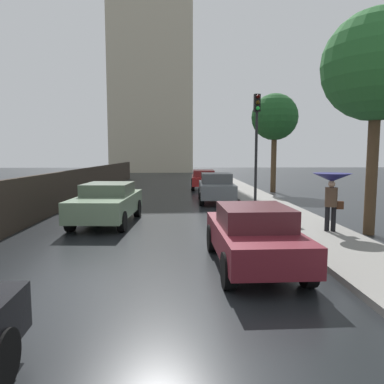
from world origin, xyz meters
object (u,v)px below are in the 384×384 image
(car_maroon_mid_road, at_px, (253,235))
(pedestrian_with_umbrella_near, at_px, (332,184))
(traffic_light, at_px, (257,130))
(street_tree_near, at_px, (377,67))
(car_grey_far_ahead, at_px, (216,187))
(street_tree_mid, at_px, (275,118))
(car_red_near_kerb, at_px, (203,179))
(car_green_behind_camera, at_px, (107,202))

(car_maroon_mid_road, xyz_separation_m, pedestrian_with_umbrella_near, (2.94, 2.87, 0.86))
(traffic_light, height_order, street_tree_near, street_tree_near)
(car_grey_far_ahead, height_order, street_tree_mid, street_tree_mid)
(pedestrian_with_umbrella_near, distance_m, street_tree_near, 3.67)
(car_red_near_kerb, distance_m, car_green_behind_camera, 13.10)
(traffic_light, relative_size, street_tree_near, 0.74)
(car_grey_far_ahead, distance_m, traffic_light, 3.96)
(car_green_behind_camera, xyz_separation_m, pedestrian_with_umbrella_near, (7.11, -2.22, 0.82))
(street_tree_near, bearing_deg, car_grey_far_ahead, 117.69)
(car_green_behind_camera, xyz_separation_m, traffic_light, (5.95, 3.03, 2.75))
(traffic_light, bearing_deg, street_tree_near, -64.47)
(car_red_near_kerb, bearing_deg, traffic_light, -77.82)
(car_grey_far_ahead, distance_m, street_tree_near, 9.49)
(street_tree_mid, bearing_deg, car_grey_far_ahead, -130.80)
(car_grey_far_ahead, bearing_deg, street_tree_mid, 51.03)
(car_maroon_mid_road, height_order, car_grey_far_ahead, car_grey_far_ahead)
(traffic_light, bearing_deg, street_tree_mid, 69.58)
(car_red_near_kerb, bearing_deg, pedestrian_with_umbrella_near, -77.06)
(street_tree_near, bearing_deg, pedestrian_with_umbrella_near, -173.34)
(car_green_behind_camera, distance_m, traffic_light, 7.22)
(pedestrian_with_umbrella_near, relative_size, street_tree_mid, 0.28)
(car_green_behind_camera, bearing_deg, pedestrian_with_umbrella_near, 165.63)
(car_maroon_mid_road, relative_size, pedestrian_with_umbrella_near, 2.21)
(car_grey_far_ahead, height_order, car_green_behind_camera, car_grey_far_ahead)
(car_green_behind_camera, relative_size, pedestrian_with_umbrella_near, 2.47)
(car_maroon_mid_road, xyz_separation_m, car_green_behind_camera, (-4.17, 5.09, 0.04))
(street_tree_near, bearing_deg, car_red_near_kerb, 106.00)
(car_maroon_mid_road, bearing_deg, street_tree_mid, 72.18)
(car_grey_far_ahead, bearing_deg, car_maroon_mid_road, -89.64)
(car_green_behind_camera, xyz_separation_m, street_tree_near, (8.39, -2.07, 4.25))
(car_maroon_mid_road, xyz_separation_m, car_grey_far_ahead, (0.27, 10.54, 0.05))
(car_maroon_mid_road, height_order, traffic_light, traffic_light)
(car_grey_far_ahead, bearing_deg, pedestrian_with_umbrella_near, -68.97)
(car_green_behind_camera, bearing_deg, car_maroon_mid_road, 132.30)
(car_red_near_kerb, distance_m, car_maroon_mid_road, 17.49)
(car_maroon_mid_road, bearing_deg, car_grey_far_ahead, 86.99)
(car_red_near_kerb, distance_m, street_tree_near, 15.64)
(car_red_near_kerb, xyz_separation_m, car_grey_far_ahead, (0.20, -6.95, 0.03))
(car_red_near_kerb, distance_m, pedestrian_with_umbrella_near, 14.92)
(pedestrian_with_umbrella_near, height_order, traffic_light, traffic_light)
(pedestrian_with_umbrella_near, bearing_deg, traffic_light, 114.91)
(car_maroon_mid_road, distance_m, car_green_behind_camera, 6.58)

